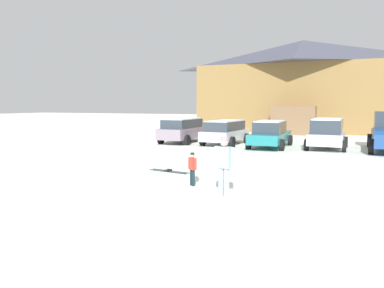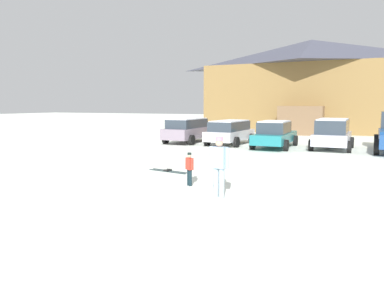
{
  "view_description": "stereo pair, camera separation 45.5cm",
  "coord_description": "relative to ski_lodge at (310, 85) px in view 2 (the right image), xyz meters",
  "views": [
    {
      "loc": [
        5.62,
        -7.95,
        2.55
      ],
      "look_at": [
        0.08,
        5.4,
        1.01
      ],
      "focal_mm": 35.0,
      "sensor_mm": 36.0,
      "label": 1
    },
    {
      "loc": [
        6.04,
        -7.77,
        2.55
      ],
      "look_at": [
        0.08,
        5.4,
        1.01
      ],
      "focal_mm": 35.0,
      "sensor_mm": 36.0,
      "label": 2
    }
  ],
  "objects": [
    {
      "name": "ground",
      "position": [
        -1.39,
        -30.05,
        -4.38
      ],
      "size": [
        160.0,
        160.0,
        0.0
      ],
      "primitive_type": "plane",
      "color": "white"
    },
    {
      "name": "ski_lodge",
      "position": [
        0.0,
        0.0,
        0.0
      ],
      "size": [
        18.94,
        11.6,
        8.66
      ],
      "color": "olive",
      "rests_on": "ground"
    },
    {
      "name": "parked_grey_wagon",
      "position": [
        -5.87,
        -15.29,
        -3.5
      ],
      "size": [
        2.17,
        4.44,
        1.62
      ],
      "color": "gray",
      "rests_on": "ground"
    },
    {
      "name": "parked_white_suv",
      "position": [
        -2.9,
        -15.32,
        -3.54
      ],
      "size": [
        2.35,
        4.48,
        1.54
      ],
      "color": "silver",
      "rests_on": "ground"
    },
    {
      "name": "parked_teal_hatchback",
      "position": [
        0.05,
        -15.87,
        -3.58
      ],
      "size": [
        2.13,
        4.8,
        1.59
      ],
      "color": "#1F7980",
      "rests_on": "ground"
    },
    {
      "name": "parked_silver_wagon",
      "position": [
        3.19,
        -15.36,
        -3.45
      ],
      "size": [
        2.24,
        4.16,
        1.74
      ],
      "color": "silver",
      "rests_on": "ground"
    },
    {
      "name": "skier_child_in_red_jacket",
      "position": [
        -0.19,
        -27.32,
        -3.79
      ],
      "size": [
        0.33,
        0.27,
        1.05
      ],
      "color": "#14252C",
      "rests_on": "ground"
    },
    {
      "name": "skier_adult_in_blue_parka",
      "position": [
        1.16,
        -28.33,
        -3.44
      ],
      "size": [
        0.61,
        0.32,
        1.67
      ],
      "color": "#9EB5C3",
      "rests_on": "ground"
    },
    {
      "name": "pair_of_skis",
      "position": [
        -1.97,
        -25.38,
        -4.36
      ],
      "size": [
        1.72,
        0.59,
        0.08
      ],
      "color": "#1B2C2E",
      "rests_on": "ground"
    }
  ]
}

